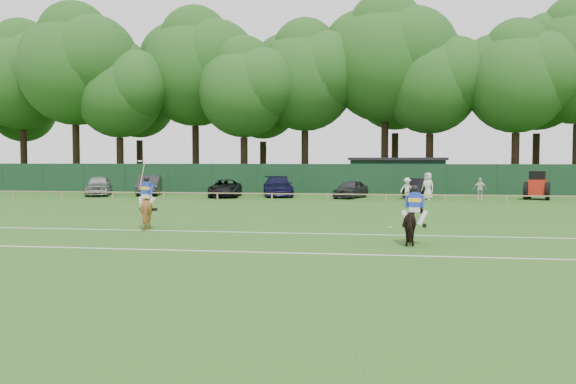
% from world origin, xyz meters
% --- Properties ---
extents(ground, '(160.00, 160.00, 0.00)m').
position_xyz_m(ground, '(0.00, 0.00, 0.00)').
color(ground, '#1E4C14').
rests_on(ground, ground).
extents(horse_dark, '(0.77, 1.67, 1.41)m').
position_xyz_m(horse_dark, '(5.86, -3.45, 0.70)').
color(horse_dark, black).
rests_on(horse_dark, ground).
extents(horse_chestnut, '(1.80, 1.88, 1.62)m').
position_xyz_m(horse_chestnut, '(-4.93, -0.40, 0.81)').
color(horse_chestnut, brown).
rests_on(horse_chestnut, ground).
extents(sedan_silver, '(3.43, 5.06, 1.60)m').
position_xyz_m(sedan_silver, '(-17.56, 21.00, 0.80)').
color(sedan_silver, '#999C9E').
rests_on(sedan_silver, ground).
extents(sedan_grey, '(2.94, 5.11, 1.59)m').
position_xyz_m(sedan_grey, '(-13.81, 22.15, 0.80)').
color(sedan_grey, '#2B2B2E').
rests_on(sedan_grey, ground).
extents(suv_black, '(2.88, 5.07, 1.33)m').
position_xyz_m(suv_black, '(-7.15, 20.80, 0.67)').
color(suv_black, black).
rests_on(suv_black, ground).
extents(sedan_navy, '(3.35, 5.73, 1.56)m').
position_xyz_m(sedan_navy, '(-3.29, 22.21, 0.78)').
color(sedan_navy, '#111033').
rests_on(sedan_navy, ground).
extents(hatch_grey, '(2.81, 4.23, 1.34)m').
position_xyz_m(hatch_grey, '(2.43, 21.02, 0.67)').
color(hatch_grey, '#2E2F31').
rests_on(hatch_grey, ground).
extents(estate_black, '(2.42, 4.58, 1.44)m').
position_xyz_m(estate_black, '(7.38, 22.26, 0.72)').
color(estate_black, black).
rests_on(estate_black, ground).
extents(spectator_left, '(1.12, 0.80, 1.57)m').
position_xyz_m(spectator_left, '(6.52, 19.85, 0.78)').
color(spectator_left, white).
rests_on(spectator_left, ground).
extents(spectator_mid, '(0.98, 0.52, 1.58)m').
position_xyz_m(spectator_mid, '(11.56, 19.98, 0.79)').
color(spectator_mid, silver).
rests_on(spectator_mid, ground).
extents(spectator_right, '(1.13, 1.06, 1.94)m').
position_xyz_m(spectator_right, '(7.94, 19.59, 0.97)').
color(spectator_right, silver).
rests_on(spectator_right, ground).
extents(rider_dark, '(0.94, 0.37, 1.41)m').
position_xyz_m(rider_dark, '(5.86, -3.47, 1.37)').
color(rider_dark, silver).
rests_on(rider_dark, ground).
extents(rider_chestnut, '(0.90, 0.78, 2.05)m').
position_xyz_m(rider_chestnut, '(-4.94, -0.41, 1.55)').
color(rider_chestnut, silver).
rests_on(rider_chestnut, ground).
extents(polo_ball, '(0.09, 0.09, 0.09)m').
position_xyz_m(polo_ball, '(5.11, 1.25, 0.04)').
color(polo_ball, silver).
rests_on(polo_ball, ground).
extents(pitch_lines, '(60.00, 5.10, 0.01)m').
position_xyz_m(pitch_lines, '(0.00, -3.50, 0.01)').
color(pitch_lines, silver).
rests_on(pitch_lines, ground).
extents(pitch_rail, '(62.10, 0.10, 0.50)m').
position_xyz_m(pitch_rail, '(0.00, 18.00, 0.45)').
color(pitch_rail, '#997F5B').
rests_on(pitch_rail, ground).
extents(perimeter_fence, '(92.08, 0.08, 2.50)m').
position_xyz_m(perimeter_fence, '(0.00, 27.00, 1.25)').
color(perimeter_fence, '#14351E').
rests_on(perimeter_fence, ground).
extents(utility_shed, '(8.40, 4.40, 3.04)m').
position_xyz_m(utility_shed, '(6.00, 30.00, 1.54)').
color(utility_shed, '#14331E').
rests_on(utility_shed, ground).
extents(tree_row, '(96.00, 12.00, 21.00)m').
position_xyz_m(tree_row, '(2.00, 35.00, 0.00)').
color(tree_row, '#26561C').
rests_on(tree_row, ground).
extents(tractor, '(2.31, 2.82, 2.04)m').
position_xyz_m(tractor, '(15.75, 21.37, 0.97)').
color(tractor, '#B72010').
rests_on(tractor, ground).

